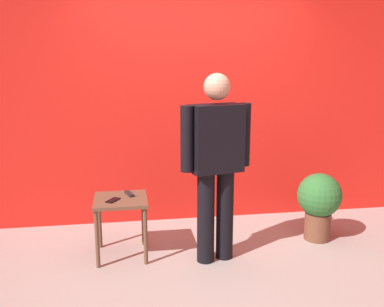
{
  "coord_description": "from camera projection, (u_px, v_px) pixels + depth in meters",
  "views": [
    {
      "loc": [
        -0.74,
        -3.24,
        1.79
      ],
      "look_at": [
        -0.14,
        0.55,
        0.95
      ],
      "focal_mm": 40.22,
      "sensor_mm": 36.0,
      "label": 1
    }
  ],
  "objects": [
    {
      "name": "back_wall_red",
      "position": [
        192.0,
        95.0,
        4.73
      ],
      "size": [
        5.87,
        0.12,
        2.82
      ],
      "primitive_type": "cube",
      "color": "red",
      "rests_on": "ground_plane"
    },
    {
      "name": "tv_remote",
      "position": [
        129.0,
        194.0,
        4.01
      ],
      "size": [
        0.09,
        0.18,
        0.02
      ],
      "primitive_type": "cube",
      "rotation": [
        0.0,
        0.0,
        0.31
      ],
      "color": "black",
      "rests_on": "side_table"
    },
    {
      "name": "potted_plant",
      "position": [
        319.0,
        201.0,
        4.3
      ],
      "size": [
        0.44,
        0.44,
        0.69
      ],
      "color": "brown",
      "rests_on": "ground_plane"
    },
    {
      "name": "standing_person",
      "position": [
        216.0,
        159.0,
        3.75
      ],
      "size": [
        0.67,
        0.33,
        1.68
      ],
      "color": "black",
      "rests_on": "ground_plane"
    },
    {
      "name": "side_table",
      "position": [
        121.0,
        208.0,
        3.93
      ],
      "size": [
        0.48,
        0.48,
        0.56
      ],
      "color": "brown",
      "rests_on": "ground_plane"
    },
    {
      "name": "ground_plane",
      "position": [
        219.0,
        277.0,
        3.62
      ],
      "size": [
        12.0,
        12.0,
        0.0
      ],
      "primitive_type": "plane",
      "color": "#9E9991"
    },
    {
      "name": "cell_phone",
      "position": [
        113.0,
        200.0,
        3.84
      ],
      "size": [
        0.14,
        0.16,
        0.01
      ],
      "primitive_type": "cube",
      "rotation": [
        0.0,
        0.0,
        -0.57
      ],
      "color": "black",
      "rests_on": "side_table"
    }
  ]
}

